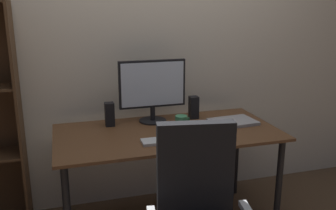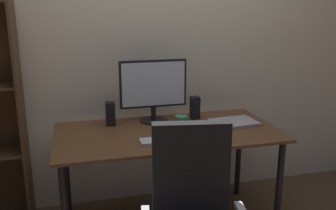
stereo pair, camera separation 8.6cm
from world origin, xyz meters
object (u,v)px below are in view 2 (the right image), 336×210
object	(u,v)px
laptop	(234,122)
coffee_mug	(181,123)
speaker_left	(110,114)
desk	(167,142)
monitor	(153,87)
keyboard	(163,140)
speaker_right	(195,108)
mouse	(197,135)

from	to	relation	value
laptop	coffee_mug	bearing A→B (deg)	-178.51
coffee_mug	speaker_left	xyz separation A→B (m)	(-0.46, 0.24, 0.03)
desk	monitor	world-z (taller)	monitor
desk	keyboard	world-z (taller)	keyboard
keyboard	speaker_right	xyz separation A→B (m)	(0.35, 0.42, 0.08)
monitor	keyboard	size ratio (longest dim) A/B	1.69
monitor	mouse	distance (m)	0.52
desk	speaker_left	size ratio (longest dim) A/B	8.92
monitor	laptop	xyz separation A→B (m)	(0.55, -0.21, -0.25)
coffee_mug	laptop	xyz separation A→B (m)	(0.41, 0.04, -0.04)
coffee_mug	speaker_left	distance (m)	0.52
desk	monitor	distance (m)	0.42
laptop	monitor	bearing A→B (deg)	154.93
desk	speaker_left	bearing A→B (deg)	147.71
keyboard	monitor	bearing A→B (deg)	85.96
desk	mouse	bearing A→B (deg)	-48.23
monitor	speaker_left	xyz separation A→B (m)	(-0.32, -0.01, -0.17)
desk	speaker_left	world-z (taller)	speaker_left
desk	mouse	size ratio (longest dim) A/B	15.79
desk	coffee_mug	size ratio (longest dim) A/B	14.55
monitor	mouse	xyz separation A→B (m)	(0.20, -0.41, -0.24)
laptop	speaker_right	bearing A→B (deg)	134.95
laptop	speaker_left	bearing A→B (deg)	162.64
laptop	speaker_right	xyz separation A→B (m)	(-0.23, 0.20, 0.07)
coffee_mug	speaker_left	size ratio (longest dim) A/B	0.61
laptop	speaker_right	size ratio (longest dim) A/B	1.88
mouse	coffee_mug	xyz separation A→B (m)	(-0.06, 0.16, 0.04)
monitor	laptop	size ratio (longest dim) A/B	1.53
speaker_right	desk	bearing A→B (deg)	-140.13
monitor	coffee_mug	distance (m)	0.35
desk	mouse	xyz separation A→B (m)	(0.16, -0.18, 0.10)
mouse	laptop	distance (m)	0.40
monitor	keyboard	world-z (taller)	monitor
speaker_left	speaker_right	world-z (taller)	same
keyboard	mouse	bearing A→B (deg)	4.32
coffee_mug	laptop	size ratio (longest dim) A/B	0.33
monitor	mouse	world-z (taller)	monitor
mouse	speaker_right	xyz separation A→B (m)	(0.12, 0.40, 0.07)
speaker_left	keyboard	bearing A→B (deg)	-55.98
monitor	speaker_left	size ratio (longest dim) A/B	2.88
keyboard	coffee_mug	distance (m)	0.25
monitor	speaker_left	world-z (taller)	monitor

